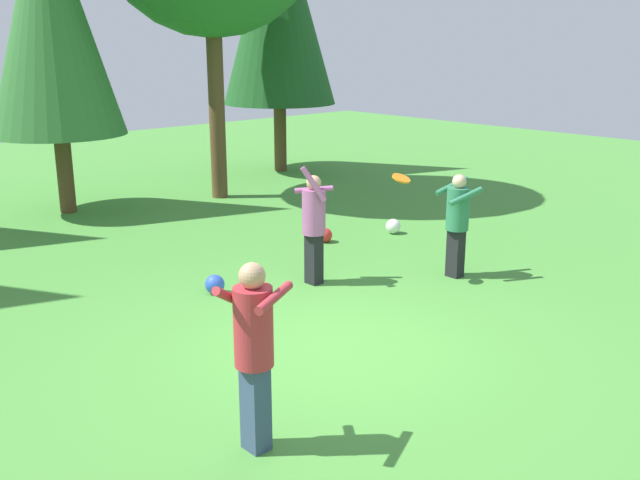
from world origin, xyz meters
name	(u,v)px	position (x,y,z in m)	size (l,w,h in m)	color
ground_plane	(332,347)	(0.00, 0.00, 0.00)	(40.00, 40.00, 0.00)	#478C38
person_thrower	(314,220)	(1.36, 1.83, 0.96)	(0.67, 0.67, 1.79)	black
person_catcher	(457,217)	(3.15, 0.62, 0.93)	(0.68, 0.65, 1.57)	black
person_bystander	(254,341)	(-1.99, -1.12, 1.03)	(0.73, 0.69, 1.73)	#38476B
frisbee	(401,178)	(2.28, 0.99, 1.58)	(0.31, 0.30, 0.12)	orange
ball_red	(325,235)	(2.99, 3.34, 0.13)	(0.26, 0.26, 0.26)	red
ball_blue	(215,284)	(0.02, 2.45, 0.14)	(0.28, 0.28, 0.28)	blue
ball_white	(393,226)	(4.32, 2.92, 0.14)	(0.28, 0.28, 0.28)	white
tree_far_right	(278,1)	(6.96, 9.38, 4.41)	(2.95, 2.95, 7.06)	brown
tree_center	(50,15)	(0.62, 8.64, 3.92)	(2.63, 2.63, 6.28)	brown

